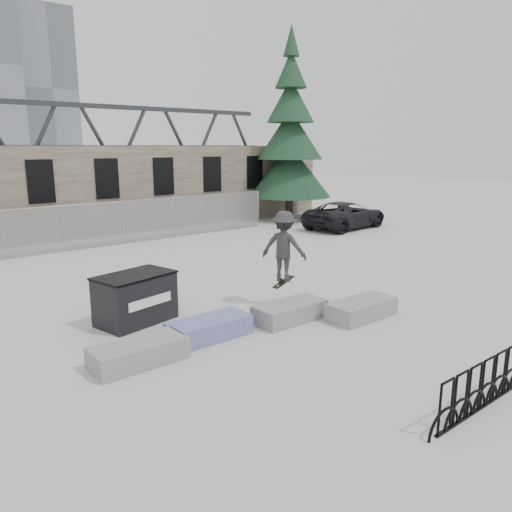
% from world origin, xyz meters
% --- Properties ---
extents(ground, '(120.00, 120.00, 0.00)m').
position_xyz_m(ground, '(0.00, 0.00, 0.00)').
color(ground, '#B9B8B3').
rests_on(ground, ground).
extents(stone_wall, '(36.00, 2.58, 4.50)m').
position_xyz_m(stone_wall, '(0.00, 16.24, 2.26)').
color(stone_wall, brown).
rests_on(stone_wall, ground).
extents(chainlink_fence, '(22.06, 0.06, 2.02)m').
position_xyz_m(chainlink_fence, '(-0.00, 12.50, 1.04)').
color(chainlink_fence, gray).
rests_on(chainlink_fence, ground).
extents(planter_far_left, '(2.00, 0.90, 0.48)m').
position_xyz_m(planter_far_left, '(-2.81, -0.03, 0.26)').
color(planter_far_left, gray).
rests_on(planter_far_left, ground).
extents(planter_center_left, '(2.00, 0.90, 0.48)m').
position_xyz_m(planter_center_left, '(-0.84, 0.22, 0.26)').
color(planter_center_left, '#3944AB').
rests_on(planter_center_left, ground).
extents(planter_center_right, '(2.00, 0.90, 0.48)m').
position_xyz_m(planter_center_right, '(1.50, -0.12, 0.26)').
color(planter_center_right, gray).
rests_on(planter_center_right, ground).
extents(planter_offset, '(2.00, 0.90, 0.48)m').
position_xyz_m(planter_offset, '(3.11, -1.19, 0.26)').
color(planter_offset, gray).
rests_on(planter_offset, ground).
extents(dumpster, '(2.16, 1.57, 1.29)m').
position_xyz_m(dumpster, '(-1.68, 2.36, 0.65)').
color(dumpster, black).
rests_on(dumpster, ground).
extents(bike_rack, '(3.59, 0.10, 0.90)m').
position_xyz_m(bike_rack, '(1.08, -5.56, 0.44)').
color(bike_rack, black).
rests_on(bike_rack, ground).
extents(spruce_tree, '(5.12, 5.12, 11.50)m').
position_xyz_m(spruce_tree, '(14.53, 13.65, 4.58)').
color(spruce_tree, '#38281E').
rests_on(spruce_tree, ground).
extents(truss_bridge, '(70.00, 3.00, 9.80)m').
position_xyz_m(truss_bridge, '(10.00, 55.00, 4.13)').
color(truss_bridge, '#2D3033').
rests_on(truss_bridge, ground).
extents(suv, '(5.54, 2.92, 1.49)m').
position_xyz_m(suv, '(14.34, 8.88, 0.74)').
color(suv, black).
rests_on(suv, ground).
extents(skateboarder, '(1.30, 1.50, 2.17)m').
position_xyz_m(skateboarder, '(2.28, 0.98, 1.71)').
color(skateboarder, '#2F2E31').
rests_on(skateboarder, ground).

